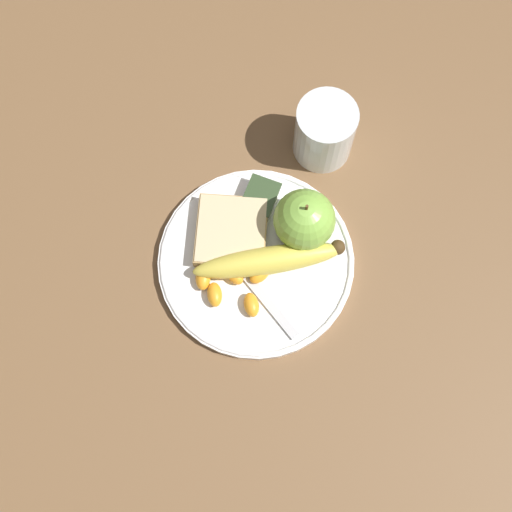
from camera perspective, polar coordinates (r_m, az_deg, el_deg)
The scene contains 15 objects.
ground_plane at distance 0.93m, azimuth 0.00°, elevation -0.57°, with size 3.00×3.00×0.00m, color brown.
plate at distance 0.92m, azimuth 0.00°, elevation -0.44°, with size 0.25×0.25×0.01m.
juice_glass at distance 0.95m, azimuth 5.49°, elevation 9.81°, with size 0.08×0.08×0.09m.
apple at distance 0.89m, azimuth 3.89°, elevation 2.91°, with size 0.08×0.08×0.09m.
banana at distance 0.90m, azimuth 1.16°, elevation -0.13°, with size 0.13×0.18×0.04m.
bread_slice at distance 0.91m, azimuth -1.98°, elevation 1.91°, with size 0.12×0.11×0.02m.
fork at distance 0.91m, azimuth -0.97°, elevation -1.39°, with size 0.11×0.16×0.00m.
jam_packet at distance 0.93m, azimuth 0.37°, elevation 4.65°, with size 0.05×0.04×0.02m.
orange_segment_0 at distance 0.90m, azimuth 0.34°, elevation -1.39°, with size 0.04×0.03×0.02m.
orange_segment_1 at distance 0.90m, azimuth -3.20°, elevation -0.93°, with size 0.03×0.04×0.02m.
orange_segment_2 at distance 0.89m, azimuth -3.33°, elevation -3.10°, with size 0.04×0.03×0.02m.
orange_segment_3 at distance 0.90m, azimuth -0.04°, elevation -0.41°, with size 0.04×0.04×0.02m.
orange_segment_4 at distance 0.89m, azimuth -0.38°, elevation -3.93°, with size 0.04×0.03×0.02m.
orange_segment_5 at distance 0.90m, azimuth -1.77°, elevation -1.38°, with size 0.04×0.04×0.02m.
orange_segment_6 at distance 0.90m, azimuth -4.25°, elevation -1.75°, with size 0.04×0.03×0.02m.
Camera 1 is at (-0.24, -0.09, 0.89)m, focal length 50.00 mm.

